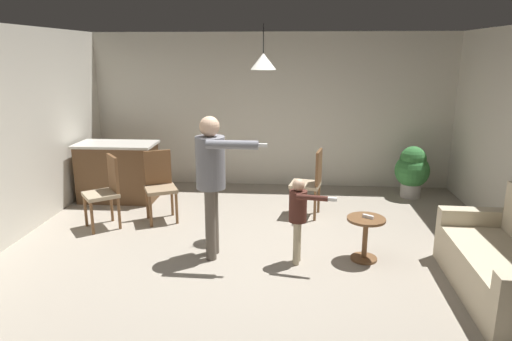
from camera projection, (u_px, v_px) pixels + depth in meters
name	position (u px, v px, depth m)	size (l,w,h in m)	color
ground	(259.00, 260.00, 5.31)	(7.68, 7.68, 0.00)	#9E9384
wall_back	(272.00, 111.00, 8.06)	(6.40, 0.10, 2.70)	silver
couch_floral	(511.00, 266.00, 4.44)	(0.91, 1.83, 1.00)	beige
kitchen_counter	(118.00, 172.00, 7.36)	(1.26, 0.66, 0.95)	brown
side_table_by_couch	(365.00, 234.00, 5.23)	(0.44, 0.44, 0.52)	brown
person_adult	(212.00, 172.00, 5.15)	(0.82, 0.50, 1.68)	#60564C
person_child	(299.00, 212.00, 5.08)	(0.51, 0.35, 1.01)	tan
dining_chair_by_counter	(106.00, 189.00, 6.20)	(0.59, 0.59, 1.00)	brown
dining_chair_near_wall	(310.00, 180.00, 6.61)	(0.50, 0.50, 1.00)	brown
dining_chair_centre_back	(160.00, 183.00, 6.47)	(0.56, 0.56, 1.00)	brown
potted_plant_corner	(412.00, 169.00, 7.51)	(0.56, 0.56, 0.87)	#B7B2AD
spare_remote_on_table	(368.00, 217.00, 5.18)	(0.04, 0.13, 0.04)	white
ceiling_light_pendant	(263.00, 61.00, 5.60)	(0.32, 0.32, 0.55)	silver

